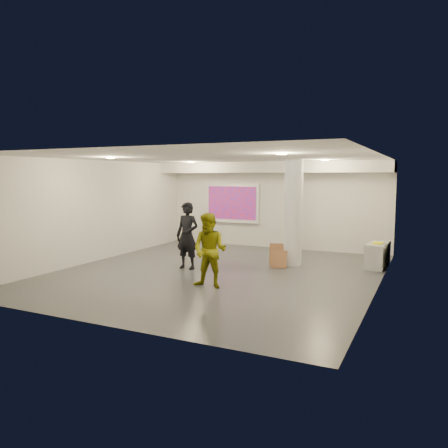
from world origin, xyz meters
The scene contains 20 objects.
floor centered at (0.00, 0.00, 0.00)m, with size 8.00×9.00×0.01m, color #393C41.
ceiling centered at (0.00, 0.00, 3.00)m, with size 8.00×9.00×0.01m, color silver.
wall_back centered at (0.00, 4.50, 1.50)m, with size 8.00×0.01×3.00m, color silver.
wall_front centered at (0.00, -4.50, 1.50)m, with size 8.00×0.01×3.00m, color silver.
wall_left centered at (-4.00, 0.00, 1.50)m, with size 0.01×9.00×3.00m, color silver.
wall_right centered at (4.00, 0.00, 1.50)m, with size 0.01×9.00×3.00m, color silver.
soffit_band centered at (0.00, 3.95, 2.82)m, with size 8.00×1.10×0.36m, color silver.
downlight_nw centered at (-2.20, 2.50, 2.98)m, with size 0.22×0.22×0.02m, color #FFED96.
downlight_ne centered at (2.20, 2.50, 2.98)m, with size 0.22×0.22×0.02m, color #FFED96.
downlight_sw centered at (-2.20, -1.50, 2.98)m, with size 0.22×0.22×0.02m, color #FFED96.
downlight_se centered at (2.20, -1.50, 2.98)m, with size 0.22×0.22×0.02m, color #FFED96.
column centered at (1.50, 1.80, 1.50)m, with size 0.52×0.52×3.00m, color silver.
projection_screen centered at (-1.60, 4.45, 1.53)m, with size 2.10×0.13×1.42m.
credenza centered at (3.72, 2.52, 0.34)m, with size 0.49×1.18×0.69m, color #9FA2A5.
papers_stack centered at (3.72, 2.60, 0.70)m, with size 0.28×0.36×0.02m, color silver.
postit_pad centered at (3.74, 2.37, 0.70)m, with size 0.24×0.32×0.03m, color #F4FF08.
cardboard_back centered at (1.16, 1.66, 0.31)m, with size 0.57×0.05×0.62m, color brown.
cardboard_front centered at (1.27, 1.26, 0.24)m, with size 0.45×0.04×0.49m, color brown.
woman centered at (-0.97, 0.10, 0.91)m, with size 0.67×0.44×1.83m, color black.
man centered at (0.52, -1.45, 0.85)m, with size 0.83×0.65×1.71m, color olive.
Camera 1 is at (5.00, -10.11, 2.54)m, focal length 35.00 mm.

